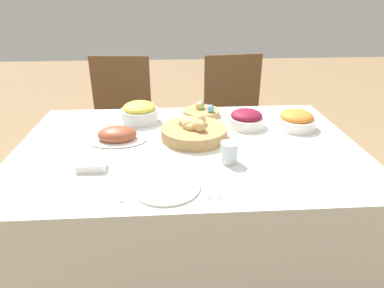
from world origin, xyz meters
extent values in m
plane|color=#937551|center=(0.00, 0.00, 0.00)|extent=(12.00, 12.00, 0.00)
cube|color=silver|center=(0.00, 0.00, 0.39)|extent=(1.57, 1.06, 0.78)
cylinder|color=brown|center=(-0.65, 0.61, 0.22)|extent=(0.03, 0.03, 0.45)
cylinder|color=brown|center=(-0.27, 0.57, 0.22)|extent=(0.03, 0.03, 0.45)
cylinder|color=brown|center=(-0.62, 0.99, 0.22)|extent=(0.03, 0.03, 0.45)
cylinder|color=brown|center=(-0.23, 0.96, 0.22)|extent=(0.03, 0.03, 0.45)
cube|color=brown|center=(-0.44, 0.78, 0.46)|extent=(0.46, 0.46, 0.02)
cube|color=brown|center=(-0.43, 0.98, 0.74)|extent=(0.42, 0.05, 0.54)
cylinder|color=brown|center=(0.23, 0.57, 0.22)|extent=(0.03, 0.03, 0.45)
cylinder|color=brown|center=(0.61, 0.61, 0.22)|extent=(0.03, 0.03, 0.45)
cylinder|color=brown|center=(0.19, 0.95, 0.22)|extent=(0.03, 0.03, 0.45)
cylinder|color=brown|center=(0.57, 1.00, 0.22)|extent=(0.03, 0.03, 0.45)
cube|color=brown|center=(0.40, 0.78, 0.46)|extent=(0.46, 0.46, 0.02)
cube|color=brown|center=(0.38, 0.98, 0.74)|extent=(0.42, 0.06, 0.54)
cylinder|color=#AD8451|center=(0.03, 0.07, 0.81)|extent=(0.32, 0.32, 0.06)
ellipsoid|color=tan|center=(0.02, 0.06, 0.85)|extent=(0.09, 0.10, 0.05)
ellipsoid|color=tan|center=(0.05, 0.04, 0.86)|extent=(0.09, 0.10, 0.06)
ellipsoid|color=tan|center=(0.07, 0.11, 0.86)|extent=(0.08, 0.08, 0.06)
ellipsoid|color=tan|center=(0.01, 0.07, 0.85)|extent=(0.09, 0.09, 0.06)
ellipsoid|color=tan|center=(-0.01, 0.12, 0.85)|extent=(0.08, 0.09, 0.05)
cylinder|color=#AD8451|center=(0.10, 0.38, 0.79)|extent=(0.20, 0.20, 0.03)
ellipsoid|color=#F29E4C|center=(0.08, 0.40, 0.83)|extent=(0.03, 0.03, 0.04)
ellipsoid|color=#7FCC7A|center=(0.09, 0.40, 0.83)|extent=(0.04, 0.04, 0.05)
ellipsoid|color=pink|center=(0.10, 0.41, 0.83)|extent=(0.04, 0.04, 0.05)
ellipsoid|color=#60B2E0|center=(0.14, 0.35, 0.83)|extent=(0.04, 0.04, 0.05)
ellipsoid|color=#F4D151|center=(0.08, 0.41, 0.83)|extent=(0.03, 0.03, 0.04)
ellipsoid|color=white|center=(-0.33, 0.07, 0.78)|extent=(0.28, 0.20, 0.01)
ellipsoid|color=brown|center=(-0.33, 0.07, 0.81)|extent=(0.18, 0.14, 0.07)
cylinder|color=silver|center=(-0.24, 0.32, 0.81)|extent=(0.20, 0.20, 0.07)
ellipsoid|color=#F4DB4C|center=(-0.24, 0.32, 0.86)|extent=(0.17, 0.17, 0.06)
cylinder|color=white|center=(0.31, 0.21, 0.80)|extent=(0.19, 0.19, 0.05)
ellipsoid|color=maroon|center=(0.31, 0.21, 0.84)|extent=(0.16, 0.16, 0.06)
cylinder|color=white|center=(0.57, 0.17, 0.80)|extent=(0.20, 0.20, 0.05)
ellipsoid|color=orange|center=(0.57, 0.17, 0.84)|extent=(0.17, 0.17, 0.06)
cylinder|color=white|center=(-0.10, -0.36, 0.78)|extent=(0.25, 0.25, 0.01)
cube|color=silver|center=(-0.25, -0.36, 0.78)|extent=(0.02, 0.17, 0.00)
cube|color=silver|center=(0.05, -0.36, 0.78)|extent=(0.02, 0.17, 0.00)
cube|color=silver|center=(0.08, -0.36, 0.78)|extent=(0.02, 0.17, 0.00)
cylinder|color=silver|center=(0.16, -0.18, 0.82)|extent=(0.07, 0.07, 0.09)
cube|color=white|center=(-0.40, -0.21, 0.79)|extent=(0.11, 0.07, 0.03)
camera|label=1|loc=(-0.08, -1.43, 1.45)|focal=32.00mm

